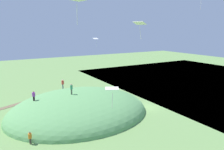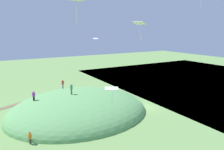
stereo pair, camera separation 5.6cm
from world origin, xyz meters
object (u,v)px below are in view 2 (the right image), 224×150
(kite_1, at_px, (112,89))
(kite_2, at_px, (96,39))
(person_with_child, at_px, (71,88))
(person_walking_path, at_px, (30,136))
(kite_0, at_px, (77,1))
(person_watching_kites, at_px, (63,83))
(person_near_shore, at_px, (34,95))
(kite_5, at_px, (139,24))

(kite_1, distance_m, kite_2, 24.67)
(kite_1, bearing_deg, kite_2, -113.02)
(person_with_child, distance_m, person_walking_path, 10.48)
(kite_1, bearing_deg, kite_0, 19.49)
(person_watching_kites, relative_size, kite_0, 1.12)
(person_near_shore, bearing_deg, person_walking_path, -66.68)
(person_with_child, bearing_deg, kite_5, 121.64)
(kite_0, bearing_deg, person_watching_kites, -104.31)
(person_watching_kites, height_order, kite_1, kite_1)
(kite_1, height_order, kite_5, kite_5)
(kite_1, bearing_deg, kite_5, -160.09)
(person_with_child, xyz_separation_m, person_near_shore, (5.50, -1.78, -0.82))
(person_near_shore, xyz_separation_m, kite_0, (0.18, 20.01, 11.66))
(person_watching_kites, relative_size, kite_5, 1.12)
(kite_0, bearing_deg, person_walking_path, -80.80)
(person_near_shore, relative_size, kite_2, 0.96)
(person_watching_kites, xyz_separation_m, kite_2, (-6.39, 1.33, 8.12))
(person_walking_path, height_order, kite_2, kite_2)
(person_watching_kites, relative_size, kite_1, 1.11)
(person_with_child, xyz_separation_m, person_watching_kites, (-0.69, -6.75, -0.74))
(kite_2, xyz_separation_m, kite_5, (5.84, 21.17, 2.20))
(person_with_child, height_order, kite_1, kite_1)
(kite_1, xyz_separation_m, kite_2, (-9.57, -22.53, 3.14))
(kite_2, bearing_deg, person_near_shore, 16.15)
(kite_0, xyz_separation_m, kite_1, (-3.19, -1.13, -6.60))
(person_near_shore, relative_size, kite_0, 0.97)
(kite_5, bearing_deg, person_near_shore, -68.94)
(person_walking_path, bearing_deg, kite_0, -15.86)
(person_with_child, bearing_deg, kite_2, -115.44)
(kite_0, bearing_deg, kite_1, -160.51)
(person_with_child, bearing_deg, person_near_shore, 9.16)
(kite_2, relative_size, kite_5, 1.01)
(person_watching_kites, distance_m, kite_1, 24.57)
(person_watching_kites, bearing_deg, kite_0, 168.71)
(person_watching_kites, height_order, person_walking_path, person_watching_kites)
(kite_2, bearing_deg, person_walking_path, 38.34)
(person_with_child, distance_m, person_near_shore, 5.84)
(person_with_child, height_order, kite_0, kite_0)
(person_watching_kites, bearing_deg, person_walking_path, 150.32)
(person_with_child, bearing_deg, kite_0, 99.80)
(person_near_shore, bearing_deg, kite_5, -30.72)
(person_near_shore, distance_m, kite_2, 15.45)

